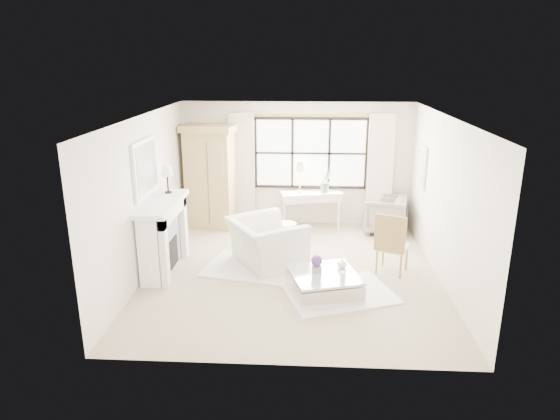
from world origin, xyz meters
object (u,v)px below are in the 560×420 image
at_px(club_armchair, 266,243).
at_px(coffee_table, 324,285).
at_px(console_table, 311,210).
at_px(armoire, 211,176).

bearing_deg(club_armchair, coffee_table, -171.41).
bearing_deg(club_armchair, console_table, -53.08).
bearing_deg(coffee_table, armoire, 110.22).
xyz_separation_m(armoire, coffee_table, (2.38, -3.24, -0.96)).
height_order(club_armchair, coffee_table, club_armchair).
height_order(armoire, club_armchair, armoire).
xyz_separation_m(console_table, club_armchair, (-0.82, -2.11, 0.02)).
bearing_deg(armoire, club_armchair, -47.02).
bearing_deg(club_armchair, armoire, 1.65).
bearing_deg(console_table, coffee_table, -99.19).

